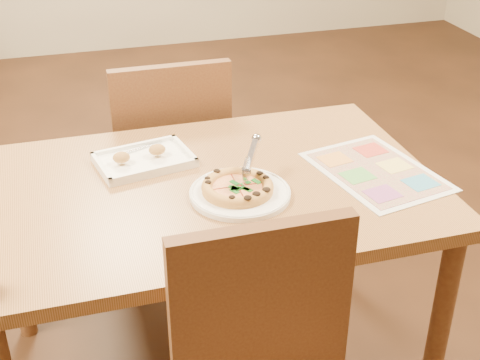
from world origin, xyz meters
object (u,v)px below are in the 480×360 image
object	(u,v)px
plate	(240,193)
dining_table	(208,210)
chair_far	(170,143)
menu	(376,171)
appetizer_tray	(144,160)
pizza_cutter	(250,160)
pizza	(238,187)

from	to	relation	value
plate	dining_table	bearing A→B (deg)	129.58
chair_far	menu	world-z (taller)	chair_far
plate	appetizer_tray	xyz separation A→B (m)	(-0.23, 0.26, 0.00)
pizza_cutter	appetizer_tray	size ratio (longest dim) A/B	0.47
plate	pizza	distance (m)	0.02
chair_far	appetizer_tray	size ratio (longest dim) A/B	1.53
pizza	appetizer_tray	distance (m)	0.34
pizza	appetizer_tray	bearing A→B (deg)	130.43
pizza	pizza_cutter	world-z (taller)	pizza_cutter
menu	chair_far	bearing A→B (deg)	126.52
appetizer_tray	plate	bearing A→B (deg)	-49.20
chair_far	menu	bearing A→B (deg)	126.52
plate	pizza	xyz separation A→B (m)	(-0.01, 0.00, 0.02)
dining_table	appetizer_tray	size ratio (longest dim) A/B	4.24
dining_table	menu	xyz separation A→B (m)	(0.50, -0.07, 0.09)
chair_far	pizza	size ratio (longest dim) A/B	2.35
appetizer_tray	dining_table	bearing A→B (deg)	-48.60
pizza_cutter	chair_far	bearing A→B (deg)	40.60
chair_far	plate	world-z (taller)	chair_far
dining_table	chair_far	size ratio (longest dim) A/B	2.77
dining_table	menu	distance (m)	0.51
chair_far	plate	distance (m)	0.71
pizza	chair_far	bearing A→B (deg)	95.52
plate	pizza_cutter	xyz separation A→B (m)	(0.04, 0.04, 0.08)
chair_far	pizza	distance (m)	0.71
pizza_cutter	appetizer_tray	xyz separation A→B (m)	(-0.27, 0.22, -0.07)
pizza	menu	bearing A→B (deg)	2.17
dining_table	menu	bearing A→B (deg)	-7.77
dining_table	pizza	distance (m)	0.15
plate	menu	bearing A→B (deg)	2.68
dining_table	plate	size ratio (longest dim) A/B	4.65
plate	pizza	world-z (taller)	pizza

